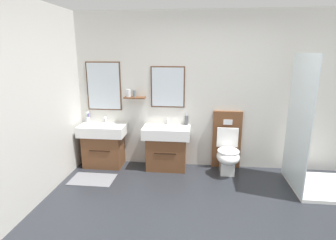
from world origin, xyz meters
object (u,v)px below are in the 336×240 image
object	(u,v)px
shower_tray	(312,161)
vanity_sink_right	(167,146)
toilet	(227,150)
soap_dispenser	(186,120)
vanity_sink_left	(104,144)
toothbrush_cup	(88,119)

from	to	relation	value
shower_tray	vanity_sink_right	bearing A→B (deg)	167.79
toilet	soap_dispenser	size ratio (longest dim) A/B	4.97
soap_dispenser	toilet	bearing A→B (deg)	-13.83
toilet	soap_dispenser	xyz separation A→B (m)	(-0.69, 0.17, 0.45)
toilet	shower_tray	size ratio (longest dim) A/B	0.51
toilet	soap_dispenser	distance (m)	0.84
vanity_sink_left	vanity_sink_right	xyz separation A→B (m)	(1.11, 0.00, 0.00)
vanity_sink_right	toothbrush_cup	size ratio (longest dim) A/B	3.89
vanity_sink_right	toilet	bearing A→B (deg)	-0.57
toilet	toothbrush_cup	size ratio (longest dim) A/B	4.92
vanity_sink_left	vanity_sink_right	distance (m)	1.11
vanity_sink_left	shower_tray	bearing A→B (deg)	-8.15
toothbrush_cup	soap_dispenser	bearing A→B (deg)	0.32
vanity_sink_right	toilet	world-z (taller)	toilet
toilet	shower_tray	bearing A→B (deg)	-21.72
vanity_sink_right	toothbrush_cup	bearing A→B (deg)	173.96
vanity_sink_left	vanity_sink_right	world-z (taller)	same
toilet	soap_dispenser	bearing A→B (deg)	166.17
vanity_sink_left	shower_tray	distance (m)	3.32
vanity_sink_left	soap_dispenser	size ratio (longest dim) A/B	3.93
toothbrush_cup	vanity_sink_right	bearing A→B (deg)	-6.04
vanity_sink_right	toilet	size ratio (longest dim) A/B	0.79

